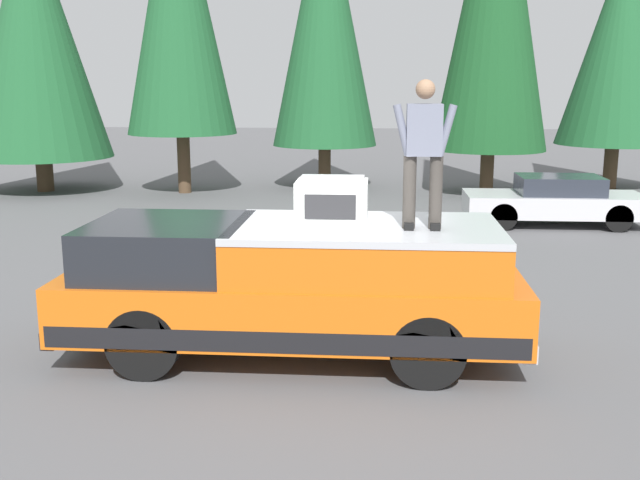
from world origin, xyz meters
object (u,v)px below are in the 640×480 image
object	(u,v)px
person_on_truck_bed	(424,150)
compressor_unit	(332,201)
parked_car_silver	(555,201)
pickup_truck	(293,286)

from	to	relation	value
person_on_truck_bed	compressor_unit	bearing A→B (deg)	80.29
compressor_unit	parked_car_silver	bearing A→B (deg)	-27.62
compressor_unit	parked_car_silver	size ratio (longest dim) A/B	0.20
person_on_truck_bed	parked_car_silver	size ratio (longest dim) A/B	0.41
pickup_truck	compressor_unit	bearing A→B (deg)	-88.51
compressor_unit	pickup_truck	bearing A→B (deg)	91.49
pickup_truck	person_on_truck_bed	world-z (taller)	person_on_truck_bed
pickup_truck	compressor_unit	world-z (taller)	compressor_unit
compressor_unit	parked_car_silver	world-z (taller)	compressor_unit
pickup_truck	person_on_truck_bed	xyz separation A→B (m)	(-0.17, -1.52, 1.68)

